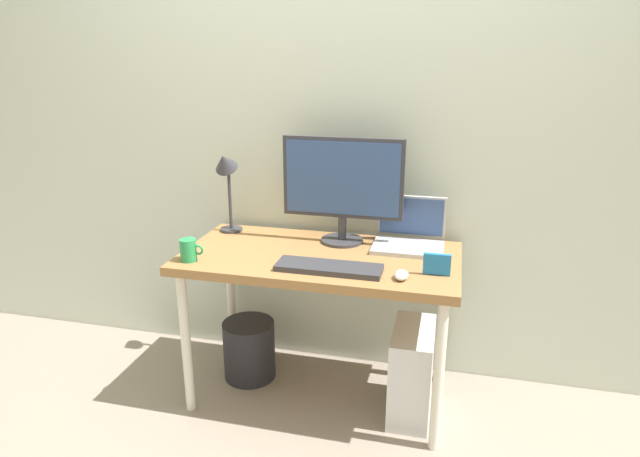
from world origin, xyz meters
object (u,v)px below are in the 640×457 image
desk (320,269)px  computer_tower (412,371)px  keyboard (329,268)px  mouse (401,275)px  coffee_mug (189,250)px  photo_frame (437,264)px  monitor (343,184)px  desk_lamp (226,174)px  laptop (409,234)px  wastebasket (249,349)px

desk → computer_tower: 0.62m
keyboard → mouse: size_ratio=4.89×
coffee_mug → photo_frame: (1.05, 0.09, -0.00)m
keyboard → computer_tower: keyboard is taller
mouse → keyboard: bearing=176.6°
monitor → computer_tower: size_ratio=1.34×
keyboard → coffee_mug: coffee_mug is taller
monitor → mouse: monitor is taller
photo_frame → keyboard: bearing=-172.8°
desk → photo_frame: (0.52, -0.12, 0.12)m
computer_tower → monitor: bearing=149.8°
desk → mouse: mouse is taller
monitor → photo_frame: monitor is taller
desk_lamp → laptop: bearing=0.9°
desk → wastebasket: 0.64m
computer_tower → wastebasket: bearing=173.1°
coffee_mug → mouse: bearing=1.2°
wastebasket → keyboard: bearing=-27.7°
mouse → coffee_mug: size_ratio=0.84×
wastebasket → desk: bearing=-9.9°
computer_tower → desk_lamp: bearing=167.1°
laptop → photo_frame: 0.35m
laptop → wastebasket: bearing=-170.1°
desk → laptop: (0.38, 0.20, 0.13)m
coffee_mug → monitor: bearing=34.2°
monitor → laptop: size_ratio=1.76×
wastebasket → desk_lamp: bearing=137.3°
laptop → coffee_mug: bearing=-155.3°
desk → coffee_mug: (-0.53, -0.22, 0.12)m
photo_frame → computer_tower: photo_frame is taller
coffee_mug → keyboard: bearing=3.5°
desk_lamp → computer_tower: bearing=-12.9°
keyboard → wastebasket: bearing=152.3°
coffee_mug → computer_tower: 1.13m
laptop → computer_tower: laptop is taller
photo_frame → coffee_mug: bearing=-174.9°
monitor → mouse: (0.32, -0.38, -0.27)m
photo_frame → computer_tower: (-0.08, 0.09, -0.56)m
desk → computer_tower: desk is taller
mouse → monitor: bearing=130.0°
coffee_mug → wastebasket: 0.70m
desk_lamp → mouse: desk_lamp is taller
monitor → wastebasket: 0.98m
computer_tower → desk: bearing=175.8°
coffee_mug → computer_tower: (0.97, 0.18, -0.57)m
desk → laptop: laptop is taller
desk → computer_tower: bearing=-4.2°
laptop → mouse: (0.01, -0.40, -0.04)m
keyboard → wastebasket: (-0.47, 0.25, -0.59)m
photo_frame → monitor: bearing=145.8°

